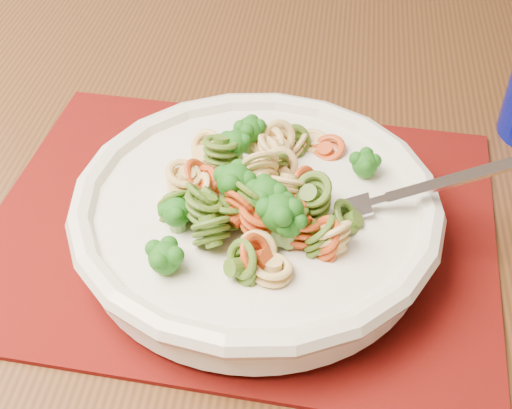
# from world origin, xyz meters

# --- Properties ---
(dining_table) EXTENTS (1.29, 0.84, 0.72)m
(dining_table) POSITION_xyz_m (0.70, 0.00, 0.61)
(dining_table) COLOR #522E17
(dining_table) RESTS_ON ground
(placemat) EXTENTS (0.42, 0.33, 0.00)m
(placemat) POSITION_xyz_m (0.67, -0.04, 0.72)
(placemat) COLOR #5D1103
(placemat) RESTS_ON dining_table
(pasta_bowl) EXTENTS (0.28, 0.28, 0.05)m
(pasta_bowl) POSITION_xyz_m (0.68, -0.06, 0.75)
(pasta_bowl) COLOR silver
(pasta_bowl) RESTS_ON placemat
(pasta_broccoli_heap) EXTENTS (0.24, 0.24, 0.06)m
(pasta_broccoli_heap) POSITION_xyz_m (0.68, -0.06, 0.77)
(pasta_broccoli_heap) COLOR #E0BC6F
(pasta_broccoli_heap) RESTS_ON pasta_bowl
(fork) EXTENTS (0.18, 0.06, 0.08)m
(fork) POSITION_xyz_m (0.76, -0.06, 0.77)
(fork) COLOR silver
(fork) RESTS_ON pasta_bowl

